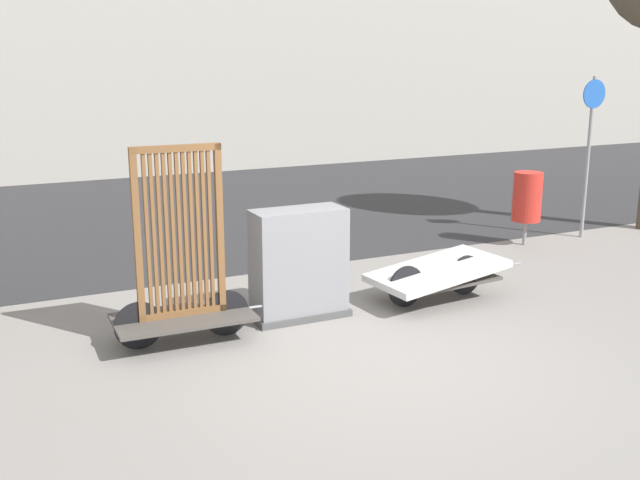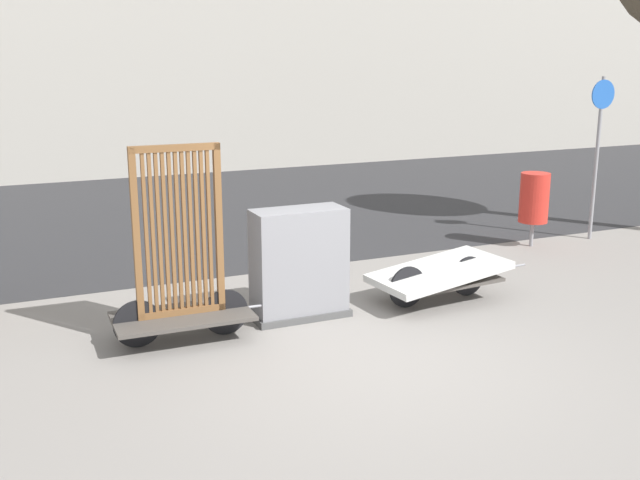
{
  "view_description": "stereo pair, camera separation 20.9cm",
  "coord_description": "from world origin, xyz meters",
  "px_view_note": "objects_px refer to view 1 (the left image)",
  "views": [
    {
      "loc": [
        -3.53,
        -6.07,
        3.0
      ],
      "look_at": [
        0.0,
        1.32,
        0.95
      ],
      "focal_mm": 42.0,
      "sensor_mm": 36.0,
      "label": 1
    },
    {
      "loc": [
        -3.34,
        -6.16,
        3.0
      ],
      "look_at": [
        0.0,
        1.32,
        0.95
      ],
      "focal_mm": 42.0,
      "sensor_mm": 36.0,
      "label": 2
    }
  ],
  "objects_px": {
    "utility_cabinet": "(299,267)",
    "bike_cart_with_bedframe": "(182,277)",
    "bike_cart_with_mattress": "(437,273)",
    "sign_post": "(590,139)",
    "trash_bin": "(527,197)"
  },
  "relations": [
    {
      "from": "utility_cabinet",
      "to": "trash_bin",
      "type": "xyz_separation_m",
      "value": [
        4.65,
        1.53,
        0.18
      ]
    },
    {
      "from": "bike_cart_with_bedframe",
      "to": "bike_cart_with_mattress",
      "type": "bearing_deg",
      "value": 1.34
    },
    {
      "from": "utility_cabinet",
      "to": "sign_post",
      "type": "height_order",
      "value": "sign_post"
    },
    {
      "from": "utility_cabinet",
      "to": "bike_cart_with_bedframe",
      "type": "bearing_deg",
      "value": -172.42
    },
    {
      "from": "trash_bin",
      "to": "sign_post",
      "type": "relative_size",
      "value": 0.45
    },
    {
      "from": "bike_cart_with_mattress",
      "to": "utility_cabinet",
      "type": "bearing_deg",
      "value": 169.06
    },
    {
      "from": "bike_cart_with_bedframe",
      "to": "utility_cabinet",
      "type": "height_order",
      "value": "bike_cart_with_bedframe"
    },
    {
      "from": "bike_cart_with_bedframe",
      "to": "sign_post",
      "type": "bearing_deg",
      "value": 14.54
    },
    {
      "from": "bike_cart_with_mattress",
      "to": "trash_bin",
      "type": "bearing_deg",
      "value": 26.07
    },
    {
      "from": "bike_cart_with_mattress",
      "to": "sign_post",
      "type": "xyz_separation_m",
      "value": [
        4.07,
        1.71,
        1.29
      ]
    },
    {
      "from": "utility_cabinet",
      "to": "trash_bin",
      "type": "relative_size",
      "value": 1.09
    },
    {
      "from": "utility_cabinet",
      "to": "bike_cart_with_mattress",
      "type": "bearing_deg",
      "value": -6.01
    },
    {
      "from": "utility_cabinet",
      "to": "sign_post",
      "type": "bearing_deg",
      "value": 14.54
    },
    {
      "from": "bike_cart_with_bedframe",
      "to": "trash_bin",
      "type": "distance_m",
      "value": 6.31
    },
    {
      "from": "bike_cart_with_mattress",
      "to": "trash_bin",
      "type": "distance_m",
      "value": 3.36
    }
  ]
}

